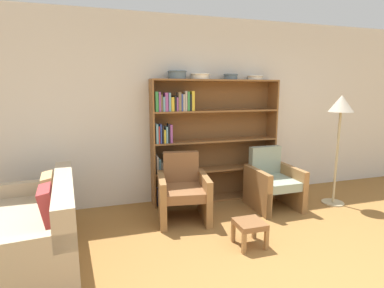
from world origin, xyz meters
TOP-DOWN VIEW (x-y plane):
  - wall_back at (0.00, 2.79)m, footprint 12.00×0.06m
  - bookshelf at (-0.26, 2.62)m, footprint 1.96×0.30m
  - bowl_slate at (-0.66, 2.60)m, footprint 0.28×0.28m
  - bowl_sage at (-0.32, 2.60)m, footprint 0.29×0.29m
  - bowl_terracotta at (0.16, 2.60)m, footprint 0.22×0.22m
  - bowl_brass at (0.57, 2.60)m, footprint 0.25×0.25m
  - couch at (-2.46, 1.51)m, footprint 1.11×1.75m
  - armchair_leather at (-0.74, 2.06)m, footprint 0.73×0.76m
  - armchair_cushioned at (0.61, 2.06)m, footprint 0.65×0.69m
  - floor_lamp at (1.57, 1.89)m, footprint 0.34×0.34m
  - footstool at (-0.24, 1.13)m, footprint 0.30×0.30m

SIDE VIEW (x-z plane):
  - footstool at x=-0.24m, z-range 0.08..0.37m
  - couch at x=-2.46m, z-range -0.12..0.70m
  - armchair_leather at x=-0.74m, z-range -0.05..0.81m
  - armchair_cushioned at x=0.61m, z-range -0.05..0.81m
  - bookshelf at x=-0.26m, z-range 0.00..1.84m
  - floor_lamp at x=1.57m, z-range 0.56..2.18m
  - wall_back at x=0.00m, z-range 0.00..2.75m
  - bowl_brass at x=0.57m, z-range 1.84..1.91m
  - bowl_sage at x=-0.32m, z-range 1.84..1.93m
  - bowl_terracotta at x=0.16m, z-range 1.84..1.93m
  - bowl_slate at x=-0.66m, z-range 1.85..1.96m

